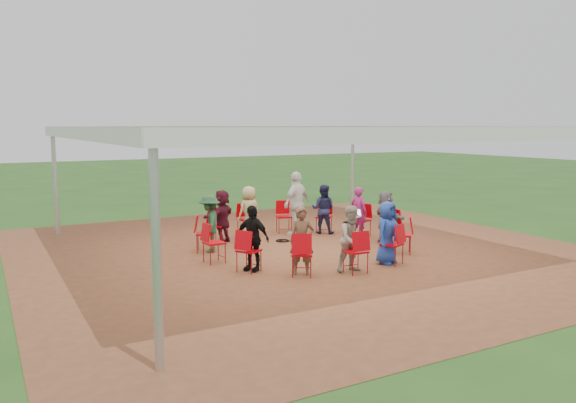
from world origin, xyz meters
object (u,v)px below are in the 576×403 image
person_seated_4 (210,223)px  chair_3 (247,220)px  chair_2 (284,217)px  chair_11 (402,235)px  chair_10 (392,244)px  person_seated_7 (353,239)px  standing_person (297,204)px  chair_5 (205,234)px  person_seated_1 (323,209)px  chair_1 (324,217)px  person_seated_8 (387,233)px  chair_0 (361,220)px  person_seated_3 (222,216)px  chair_6 (214,243)px  laptop (355,214)px  chair_7 (249,251)px  cable_coil (283,241)px  chair_8 (302,254)px  person_seated_6 (302,241)px  person_seated_2 (249,211)px  person_seated_9 (386,217)px  chair_4 (218,226)px  chair_9 (356,252)px  chair_12 (390,227)px  person_seated_0 (359,212)px  person_seated_5 (252,238)px

person_seated_4 → chair_3: bearing=155.1°
chair_2 → chair_11: same height
chair_10 → person_seated_7: bearing=160.1°
chair_10 → standing_person: standing_person is taller
chair_3 → chair_11: same height
chair_5 → person_seated_1: 3.81m
chair_1 → person_seated_7: size_ratio=0.65×
person_seated_8 → chair_0: bearing=39.9°
chair_11 → person_seated_3: person_seated_3 is taller
chair_6 → laptop: (4.36, 0.77, 0.20)m
chair_2 → chair_3: same height
chair_7 → cable_coil: 3.20m
chair_3 → person_seated_3: person_seated_3 is taller
person_seated_7 → person_seated_8: size_ratio=1.00×
chair_8 → chair_3: bearing=110.8°
person_seated_6 → standing_person: (1.96, 3.62, 0.20)m
person_seated_2 → cable_coil: size_ratio=3.51×
chair_3 → person_seated_1: person_seated_1 is taller
chair_6 → cable_coil: (2.44, 1.30, -0.43)m
person_seated_1 → cable_coil: bearing=61.2°
person_seated_1 → person_seated_9: same height
person_seated_7 → person_seated_1: bearing=69.2°
chair_0 → chair_4: (-3.73, 1.15, 0.00)m
person_seated_8 → person_seated_7: bearing=166.2°
person_seated_1 → person_seated_6: 4.47m
chair_7 → chair_9: same height
chair_3 → person_seated_2: 0.28m
person_seated_8 → person_seated_4: bearing=110.8°
chair_1 → chair_7: size_ratio=1.00×
chair_1 → standing_person: standing_person is taller
chair_12 → person_seated_8: (-1.41, -1.63, 0.25)m
chair_3 → standing_person: size_ratio=0.51×
chair_8 → chair_7: bearing=166.2°
person_seated_7 → person_seated_8: same height
chair_8 → person_seated_7: size_ratio=0.65×
person_seated_9 → chair_7: bearing=111.3°
chair_2 → chair_3: 1.14m
chair_12 → chair_5: bearing=83.1°
chair_12 → person_seated_0: person_seated_0 is taller
chair_9 → person_seated_5: size_ratio=0.65×
chair_6 → chair_10: size_ratio=1.00×
chair_3 → person_seated_0: bearing=136.8°
chair_0 → chair_9: 3.90m
chair_3 → chair_6: (-1.93, -2.48, 0.00)m
person_seated_9 → chair_5: bearing=82.9°
chair_6 → chair_9: (2.23, -2.22, 0.00)m
person_seated_8 → laptop: bearing=43.9°
chair_2 → person_seated_1: bearing=160.1°
chair_3 → chair_6: size_ratio=1.00×
chair_7 → standing_person: standing_person is taller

